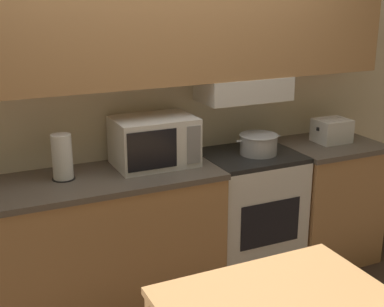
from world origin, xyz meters
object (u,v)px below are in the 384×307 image
(stove_range, at_px, (248,215))
(cooking_pot, at_px, (259,144))
(microwave, at_px, (154,141))
(paper_towel_roll, at_px, (62,157))
(toaster, at_px, (332,130))

(stove_range, relative_size, cooking_pot, 2.67)
(microwave, height_order, paper_towel_roll, microwave)
(stove_range, distance_m, cooking_pot, 0.53)
(stove_range, relative_size, microwave, 1.80)
(toaster, bearing_deg, paper_towel_roll, 179.04)
(toaster, distance_m, paper_towel_roll, 1.96)
(cooking_pot, bearing_deg, stove_range, 151.16)
(paper_towel_roll, bearing_deg, stove_range, -1.67)
(stove_range, height_order, toaster, toaster)
(cooking_pot, bearing_deg, paper_towel_roll, 177.26)
(paper_towel_roll, bearing_deg, cooking_pot, -2.74)
(toaster, relative_size, paper_towel_roll, 0.93)
(stove_range, distance_m, toaster, 0.88)
(stove_range, height_order, cooking_pot, cooking_pot)
(stove_range, relative_size, paper_towel_roll, 3.34)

